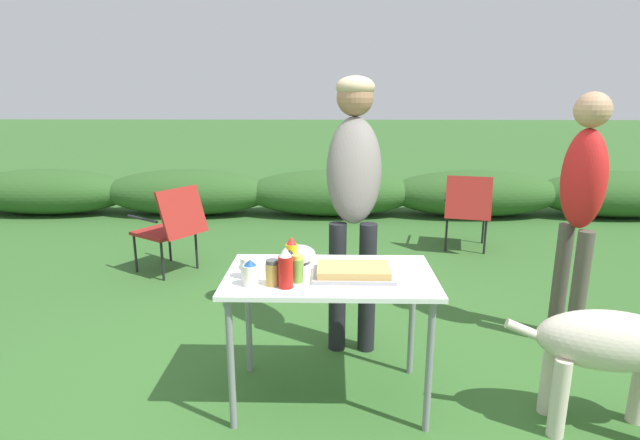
{
  "coord_description": "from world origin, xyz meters",
  "views": [
    {
      "loc": [
        0.0,
        -2.48,
        1.67
      ],
      "look_at": [
        -0.06,
        0.56,
        0.89
      ],
      "focal_mm": 28.0,
      "sensor_mm": 36.0,
      "label": 1
    }
  ],
  "objects_px": {
    "paper_cup_stack": "(247,268)",
    "food_tray": "(352,272)",
    "relish_jar": "(296,269)",
    "mustard_bottle": "(291,255)",
    "mayo_bottle": "(249,273)",
    "spice_jar": "(271,273)",
    "camp_chair_near_hedge": "(171,225)",
    "hot_sauce_bottle": "(289,264)",
    "camp_chair_green_behind_table": "(467,208)",
    "standing_person_with_beanie": "(581,194)",
    "mixing_bowl": "(297,254)",
    "ketchup_bottle": "(285,269)",
    "plate_stack": "(259,264)",
    "folding_table": "(329,288)",
    "dog": "(621,345)",
    "standing_person_in_red_jacket": "(353,178)"
  },
  "relations": [
    {
      "from": "spice_jar",
      "to": "mustard_bottle",
      "type": "height_order",
      "value": "mustard_bottle"
    },
    {
      "from": "paper_cup_stack",
      "to": "plate_stack",
      "type": "bearing_deg",
      "value": 78.17
    },
    {
      "from": "relish_jar",
      "to": "dog",
      "type": "height_order",
      "value": "relish_jar"
    },
    {
      "from": "hot_sauce_bottle",
      "to": "camp_chair_near_hedge",
      "type": "distance_m",
      "value": 2.43
    },
    {
      "from": "ketchup_bottle",
      "to": "camp_chair_near_hedge",
      "type": "bearing_deg",
      "value": 120.17
    },
    {
      "from": "food_tray",
      "to": "spice_jar",
      "type": "relative_size",
      "value": 3.24
    },
    {
      "from": "standing_person_with_beanie",
      "to": "food_tray",
      "type": "bearing_deg",
      "value": -78.81
    },
    {
      "from": "relish_jar",
      "to": "mustard_bottle",
      "type": "xyz_separation_m",
      "value": [
        -0.04,
        0.15,
        0.02
      ]
    },
    {
      "from": "camp_chair_near_hedge",
      "to": "mixing_bowl",
      "type": "bearing_deg",
      "value": -110.4
    },
    {
      "from": "food_tray",
      "to": "standing_person_in_red_jacket",
      "type": "height_order",
      "value": "standing_person_in_red_jacket"
    },
    {
      "from": "plate_stack",
      "to": "mixing_bowl",
      "type": "xyz_separation_m",
      "value": [
        0.2,
        0.07,
        0.04
      ]
    },
    {
      "from": "folding_table",
      "to": "food_tray",
      "type": "xyz_separation_m",
      "value": [
        0.12,
        -0.04,
        0.1
      ]
    },
    {
      "from": "folding_table",
      "to": "paper_cup_stack",
      "type": "distance_m",
      "value": 0.45
    },
    {
      "from": "mustard_bottle",
      "to": "relish_jar",
      "type": "bearing_deg",
      "value": -74.94
    },
    {
      "from": "hot_sauce_bottle",
      "to": "paper_cup_stack",
      "type": "bearing_deg",
      "value": -174.04
    },
    {
      "from": "hot_sauce_bottle",
      "to": "ketchup_bottle",
      "type": "bearing_deg",
      "value": -93.77
    },
    {
      "from": "relish_jar",
      "to": "camp_chair_green_behind_table",
      "type": "bearing_deg",
      "value": 60.43
    },
    {
      "from": "paper_cup_stack",
      "to": "standing_person_with_beanie",
      "type": "bearing_deg",
      "value": 21.24
    },
    {
      "from": "hot_sauce_bottle",
      "to": "camp_chair_green_behind_table",
      "type": "xyz_separation_m",
      "value": [
        1.67,
        2.8,
        -0.34
      ]
    },
    {
      "from": "hot_sauce_bottle",
      "to": "dog",
      "type": "height_order",
      "value": "hot_sauce_bottle"
    },
    {
      "from": "plate_stack",
      "to": "dog",
      "type": "bearing_deg",
      "value": -10.99
    },
    {
      "from": "relish_jar",
      "to": "camp_chair_green_behind_table",
      "type": "height_order",
      "value": "relish_jar"
    },
    {
      "from": "camp_chair_green_behind_table",
      "to": "relish_jar",
      "type": "bearing_deg",
      "value": -105.9
    },
    {
      "from": "dog",
      "to": "camp_chair_near_hedge",
      "type": "distance_m",
      "value": 3.67
    },
    {
      "from": "food_tray",
      "to": "mixing_bowl",
      "type": "height_order",
      "value": "mixing_bowl"
    },
    {
      "from": "relish_jar",
      "to": "camp_chair_green_behind_table",
      "type": "relative_size",
      "value": 0.17
    },
    {
      "from": "paper_cup_stack",
      "to": "food_tray",
      "type": "bearing_deg",
      "value": 3.16
    },
    {
      "from": "folding_table",
      "to": "dog",
      "type": "relative_size",
      "value": 1.03
    },
    {
      "from": "hot_sauce_bottle",
      "to": "spice_jar",
      "type": "distance_m",
      "value": 0.14
    },
    {
      "from": "relish_jar",
      "to": "ketchup_bottle",
      "type": "bearing_deg",
      "value": -124.81
    },
    {
      "from": "hot_sauce_bottle",
      "to": "spice_jar",
      "type": "relative_size",
      "value": 1.13
    },
    {
      "from": "relish_jar",
      "to": "camp_chair_near_hedge",
      "type": "bearing_deg",
      "value": 122.09
    },
    {
      "from": "spice_jar",
      "to": "food_tray",
      "type": "bearing_deg",
      "value": 17.08
    },
    {
      "from": "food_tray",
      "to": "mustard_bottle",
      "type": "relative_size",
      "value": 2.2
    },
    {
      "from": "mayo_bottle",
      "to": "ketchup_bottle",
      "type": "height_order",
      "value": "ketchup_bottle"
    },
    {
      "from": "mayo_bottle",
      "to": "spice_jar",
      "type": "distance_m",
      "value": 0.11
    },
    {
      "from": "paper_cup_stack",
      "to": "relish_jar",
      "type": "xyz_separation_m",
      "value": [
        0.26,
        -0.05,
        0.01
      ]
    },
    {
      "from": "ketchup_bottle",
      "to": "food_tray",
      "type": "bearing_deg",
      "value": 24.64
    },
    {
      "from": "spice_jar",
      "to": "dog",
      "type": "distance_m",
      "value": 1.75
    },
    {
      "from": "folding_table",
      "to": "standing_person_in_red_jacket",
      "type": "bearing_deg",
      "value": 77.88
    },
    {
      "from": "paper_cup_stack",
      "to": "spice_jar",
      "type": "relative_size",
      "value": 0.84
    },
    {
      "from": "hot_sauce_bottle",
      "to": "dog",
      "type": "bearing_deg",
      "value": -7.01
    },
    {
      "from": "relish_jar",
      "to": "mixing_bowl",
      "type": "bearing_deg",
      "value": 93.02
    },
    {
      "from": "spice_jar",
      "to": "relish_jar",
      "type": "bearing_deg",
      "value": 20.7
    },
    {
      "from": "mixing_bowl",
      "to": "hot_sauce_bottle",
      "type": "height_order",
      "value": "hot_sauce_bottle"
    },
    {
      "from": "mixing_bowl",
      "to": "standing_person_with_beanie",
      "type": "bearing_deg",
      "value": 16.99
    },
    {
      "from": "plate_stack",
      "to": "hot_sauce_bottle",
      "type": "height_order",
      "value": "hot_sauce_bottle"
    },
    {
      "from": "plate_stack",
      "to": "ketchup_bottle",
      "type": "distance_m",
      "value": 0.35
    },
    {
      "from": "mixing_bowl",
      "to": "mustard_bottle",
      "type": "bearing_deg",
      "value": -100.35
    },
    {
      "from": "standing_person_with_beanie",
      "to": "mustard_bottle",
      "type": "bearing_deg",
      "value": -85.05
    }
  ]
}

